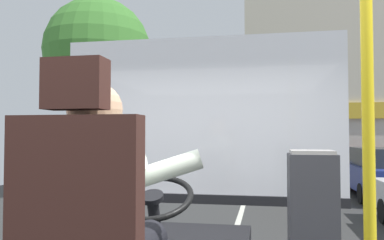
{
  "coord_description": "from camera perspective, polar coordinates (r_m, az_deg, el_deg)",
  "views": [
    {
      "loc": [
        0.56,
        -1.8,
        1.84
      ],
      "look_at": [
        0.08,
        0.81,
        1.95
      ],
      "focal_mm": 36.57,
      "sensor_mm": 36.0,
      "label": 1
    }
  ],
  "objects": [
    {
      "name": "windshield_panel",
      "position": [
        3.46,
        1.18,
        -2.61
      ],
      "size": [
        2.5,
        0.08,
        1.48
      ],
      "color": "silver"
    },
    {
      "name": "bus_driver",
      "position": [
        1.66,
        -13.2,
        -12.81
      ],
      "size": [
        0.78,
        0.63,
        0.8
      ],
      "color": "black",
      "rests_on": "driver_seat"
    },
    {
      "name": "handrail_pole",
      "position": [
        1.57,
        24.34,
        -2.59
      ],
      "size": [
        0.04,
        0.04,
        2.11
      ],
      "color": "yellow",
      "rests_on": "bus_floor"
    },
    {
      "name": "parked_car_green",
      "position": [
        23.95,
        19.46,
        -4.73
      ],
      "size": [
        1.84,
        4.15,
        1.45
      ],
      "color": "#195633",
      "rests_on": "ground"
    },
    {
      "name": "parked_car_blue",
      "position": [
        12.93,
        25.99,
        -6.83
      ],
      "size": [
        1.86,
        4.22,
        1.47
      ],
      "color": "navy",
      "rests_on": "ground"
    },
    {
      "name": "street_tree",
      "position": [
        12.48,
        -13.61,
        9.58
      ],
      "size": [
        3.23,
        3.23,
        6.03
      ],
      "color": "#4C3828",
      "rests_on": "ground"
    },
    {
      "name": "ground",
      "position": [
        10.78,
        7.54,
        -12.2
      ],
      "size": [
        18.0,
        44.0,
        0.06
      ],
      "color": "#333333"
    },
    {
      "name": "fare_box",
      "position": [
        2.37,
        17.17,
        -16.27
      ],
      "size": [
        0.26,
        0.27,
        0.98
      ],
      "color": "#333338",
      "rests_on": "bus_floor"
    },
    {
      "name": "parked_car_red",
      "position": [
        17.67,
        22.51,
        -5.67
      ],
      "size": [
        1.91,
        4.44,
        1.42
      ],
      "color": "maroon",
      "rests_on": "ground"
    }
  ]
}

